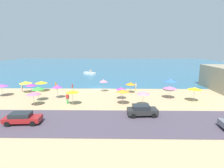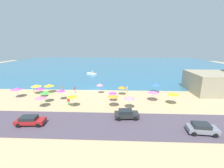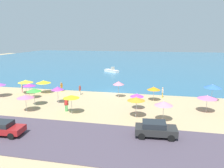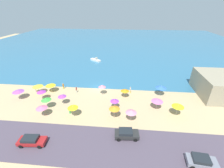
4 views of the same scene
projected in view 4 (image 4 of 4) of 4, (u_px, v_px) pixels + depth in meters
ground_plane at (99, 88)px, 39.52m from camera, size 160.00×160.00×0.00m
sea at (115, 43)px, 87.99m from camera, size 150.00×110.00×0.05m
coastal_road at (79, 144)px, 23.64m from camera, size 80.00×8.00×0.06m
beach_umbrella_0 at (115, 101)px, 30.98m from camera, size 1.82×1.82×2.25m
beach_umbrella_1 at (114, 108)px, 28.11m from camera, size 2.10×2.10×2.64m
beach_umbrella_2 at (178, 106)px, 28.78m from camera, size 2.30×2.30×2.56m
beach_umbrella_3 at (161, 87)px, 35.41m from camera, size 2.44×2.44×2.65m
beach_umbrella_4 at (131, 112)px, 27.46m from camera, size 2.06×2.06×2.49m
beach_umbrella_5 at (41, 91)px, 33.79m from camera, size 1.98×1.98×2.50m
beach_umbrella_6 at (125, 90)px, 34.81m from camera, size 1.95×1.95×2.25m
beach_umbrella_7 at (102, 86)px, 35.72m from camera, size 1.74×1.74×2.70m
beach_umbrella_8 at (38, 86)px, 36.28m from camera, size 2.48×2.48×2.45m
beach_umbrella_9 at (18, 91)px, 34.20m from camera, size 2.47×2.47×2.41m
beach_umbrella_10 at (62, 96)px, 32.14m from camera, size 1.80×1.80×2.58m
beach_umbrella_11 at (73, 107)px, 28.53m from camera, size 2.03×2.03×2.52m
beach_umbrella_12 at (157, 101)px, 30.86m from camera, size 2.40×2.40×2.31m
beach_umbrella_13 at (42, 107)px, 28.81m from camera, size 2.14×2.14×2.31m
beach_umbrella_14 at (46, 99)px, 30.95m from camera, size 2.04×2.04×2.56m
beach_umbrella_15 at (50, 85)px, 37.12m from camera, size 2.45×2.45×2.27m
bather_0 at (35, 89)px, 37.64m from camera, size 0.41×0.44×1.61m
bather_1 at (63, 86)px, 38.91m from camera, size 0.32×0.55×1.66m
bather_2 at (76, 89)px, 37.21m from camera, size 0.23×0.57×1.65m
bather_3 at (130, 90)px, 37.08m from camera, size 0.22×0.57×1.69m
bather_4 at (70, 110)px, 29.91m from camera, size 0.55×0.32×1.76m
parked_car_0 at (32, 140)px, 23.30m from camera, size 4.34×2.07×1.37m
parked_car_1 at (126, 134)px, 24.47m from camera, size 4.07×2.16×1.49m
parked_car_3 at (202, 161)px, 20.18m from camera, size 4.05×2.22×1.46m
skiff_nearshore at (96, 60)px, 58.94m from camera, size 4.69×3.81×1.46m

